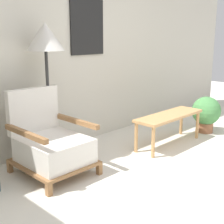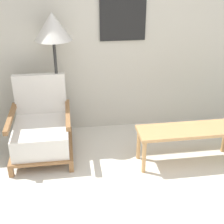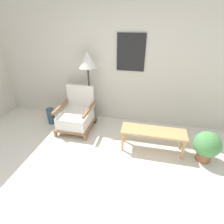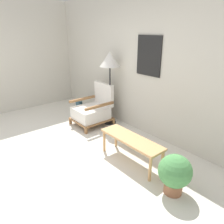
{
  "view_description": "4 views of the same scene",
  "coord_description": "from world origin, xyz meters",
  "px_view_note": "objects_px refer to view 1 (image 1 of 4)",
  "views": [
    {
      "loc": [
        -2.46,
        -1.02,
        1.44
      ],
      "look_at": [
        0.13,
        1.52,
        0.55
      ],
      "focal_mm": 50.0,
      "sensor_mm": 36.0,
      "label": 1
    },
    {
      "loc": [
        -0.32,
        -1.59,
        2.08
      ],
      "look_at": [
        0.13,
        1.52,
        0.55
      ],
      "focal_mm": 50.0,
      "sensor_mm": 36.0,
      "label": 2
    },
    {
      "loc": [
        0.77,
        -1.38,
        2.17
      ],
      "look_at": [
        0.13,
        1.52,
        0.55
      ],
      "focal_mm": 28.0,
      "sensor_mm": 36.0,
      "label": 3
    },
    {
      "loc": [
        3.08,
        -0.92,
        2.02
      ],
      "look_at": [
        0.13,
        1.52,
        0.55
      ],
      "focal_mm": 35.0,
      "sensor_mm": 36.0,
      "label": 4
    }
  ],
  "objects_px": {
    "coffee_table": "(169,118)",
    "potted_plant": "(206,112)",
    "armchair": "(51,144)",
    "floor_lamp": "(45,43)"
  },
  "relations": [
    {
      "from": "armchair",
      "to": "coffee_table",
      "type": "bearing_deg",
      "value": -13.81
    },
    {
      "from": "coffee_table",
      "to": "potted_plant",
      "type": "relative_size",
      "value": 2.04
    },
    {
      "from": "floor_lamp",
      "to": "coffee_table",
      "type": "bearing_deg",
      "value": -26.95
    },
    {
      "from": "armchair",
      "to": "coffee_table",
      "type": "relative_size",
      "value": 0.79
    },
    {
      "from": "armchair",
      "to": "coffee_table",
      "type": "height_order",
      "value": "armchair"
    },
    {
      "from": "floor_lamp",
      "to": "coffee_table",
      "type": "height_order",
      "value": "floor_lamp"
    },
    {
      "from": "armchair",
      "to": "floor_lamp",
      "type": "relative_size",
      "value": 0.56
    },
    {
      "from": "armchair",
      "to": "floor_lamp",
      "type": "xyz_separation_m",
      "value": [
        0.21,
        0.32,
        1.04
      ]
    },
    {
      "from": "coffee_table",
      "to": "potted_plant",
      "type": "bearing_deg",
      "value": -4.86
    },
    {
      "from": "armchair",
      "to": "floor_lamp",
      "type": "distance_m",
      "value": 1.11
    }
  ]
}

